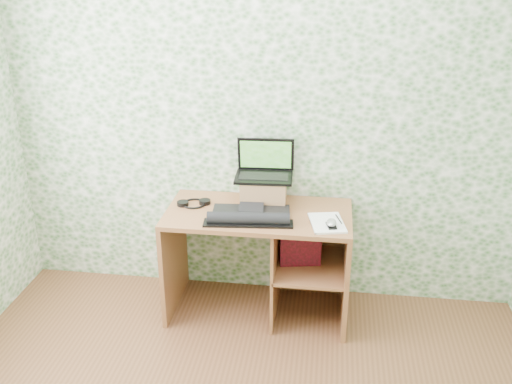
# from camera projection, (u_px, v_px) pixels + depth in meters

# --- Properties ---
(wall_back) EXTENTS (3.50, 0.00, 3.50)m
(wall_back) POSITION_uv_depth(u_px,v_px,m) (265.00, 117.00, 3.75)
(wall_back) COLOR white
(wall_back) RESTS_ON ground
(desk) EXTENTS (1.20, 0.60, 0.75)m
(desk) POSITION_uv_depth(u_px,v_px,m) (270.00, 247.00, 3.81)
(desk) COLOR brown
(desk) RESTS_ON floor
(riser) EXTENTS (0.31, 0.26, 0.18)m
(riser) POSITION_uv_depth(u_px,v_px,m) (264.00, 191.00, 3.78)
(riser) COLOR #A37449
(riser) RESTS_ON desk
(laptop) EXTENTS (0.39, 0.28, 0.25)m
(laptop) POSITION_uv_depth(u_px,v_px,m) (265.00, 168.00, 3.76)
(laptop) COLOR black
(laptop) RESTS_ON riser
(keyboard) EXTENTS (0.56, 0.33, 0.08)m
(keyboard) POSITION_uv_depth(u_px,v_px,m) (250.00, 215.00, 3.58)
(keyboard) COLOR black
(keyboard) RESTS_ON desk
(headphones) EXTENTS (0.22, 0.20, 0.03)m
(headphones) POSITION_uv_depth(u_px,v_px,m) (194.00, 203.00, 3.79)
(headphones) COLOR black
(headphones) RESTS_ON desk
(notepad) EXTENTS (0.25, 0.32, 0.01)m
(notepad) POSITION_uv_depth(u_px,v_px,m) (327.00, 223.00, 3.52)
(notepad) COLOR white
(notepad) RESTS_ON desk
(mouse) EXTENTS (0.08, 0.11, 0.03)m
(mouse) POSITION_uv_depth(u_px,v_px,m) (331.00, 224.00, 3.46)
(mouse) COLOR #BDBDC0
(mouse) RESTS_ON notepad
(pen) EXTENTS (0.04, 0.12, 0.01)m
(pen) POSITION_uv_depth(u_px,v_px,m) (339.00, 219.00, 3.55)
(pen) COLOR black
(pen) RESTS_ON notepad
(red_box) EXTENTS (0.28, 0.13, 0.32)m
(red_box) POSITION_uv_depth(u_px,v_px,m) (300.00, 242.00, 3.73)
(red_box) COLOR maroon
(red_box) RESTS_ON desk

